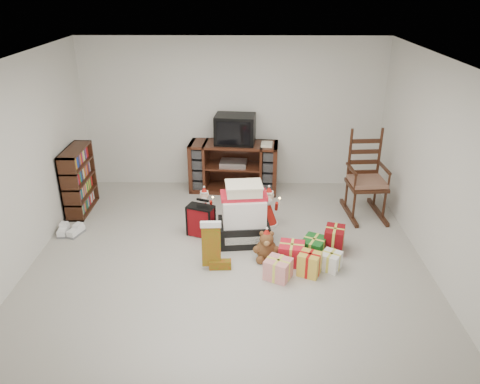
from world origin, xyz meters
name	(u,v)px	position (x,y,z in m)	size (l,w,h in m)	color
room	(227,170)	(0.00, 0.00, 1.25)	(5.01, 5.01, 2.51)	#ABA89D
tv_stand	(234,167)	(0.02, 2.21, 0.42)	(1.50, 0.65, 0.83)	#4A2315
bookshelf	(79,181)	(-2.33, 1.41, 0.49)	(0.27, 0.82, 1.01)	#391A0F
rocking_chair	(365,185)	(2.03, 1.38, 0.46)	(0.61, 0.93, 1.35)	#391A0F
gift_pile	(244,217)	(0.20, 0.46, 0.37)	(0.72, 0.55, 0.85)	black
red_suitcase	(201,221)	(-0.40, 0.63, 0.23)	(0.39, 0.29, 0.53)	maroon
stocking	(211,245)	(-0.20, -0.16, 0.32)	(0.30, 0.13, 0.64)	#0E7F11
teddy_bear	(266,247)	(0.49, 0.03, 0.18)	(0.27, 0.24, 0.40)	brown
santa_figurine	(268,210)	(0.55, 0.96, 0.24)	(0.30, 0.28, 0.61)	#AC1A12
mrs_claus_figurine	(205,208)	(-0.39, 1.09, 0.21)	(0.27, 0.25, 0.55)	#AC1A12
sneaker_pair	(70,231)	(-2.27, 0.63, 0.05)	(0.36, 0.31, 0.10)	white
gift_cluster	(310,255)	(1.04, -0.09, 0.14)	(0.83, 1.16, 0.28)	red
crt_television	(235,129)	(0.04, 2.22, 1.07)	(0.68, 0.53, 0.47)	black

